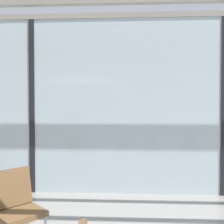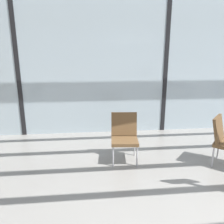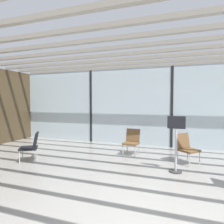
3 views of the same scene
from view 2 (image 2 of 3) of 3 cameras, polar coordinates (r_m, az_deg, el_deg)
name	(u,v)px [view 2 (image 2 of 3)]	position (r m, az deg, el deg)	size (l,w,h in m)	color
glass_curtain_wall	(165,68)	(5.64, 13.73, 11.21)	(14.00, 0.08, 3.21)	silver
window_mullion_0	(18,69)	(5.57, -23.33, 10.40)	(0.10, 0.12, 3.21)	black
window_mullion_1	(165,68)	(5.64, 13.73, 11.21)	(0.10, 0.12, 3.21)	black
parked_airplane	(127,53)	(11.67, 4.06, 15.19)	(11.22, 4.02, 4.02)	silver
lounge_chair_0	(124,134)	(4.06, 3.24, -5.75)	(0.53, 0.57, 0.87)	brown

